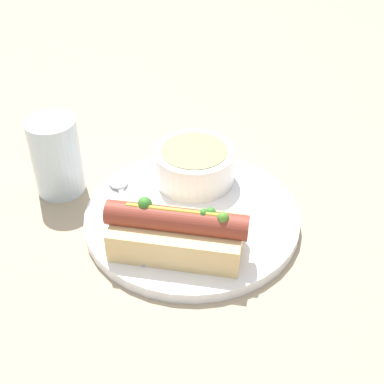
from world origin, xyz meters
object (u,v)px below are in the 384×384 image
(hot_dog, at_px, (177,233))
(soup_bowl, at_px, (194,163))
(drinking_glass, at_px, (55,157))
(spoon, at_px, (122,193))

(hot_dog, height_order, soup_bowl, hot_dog)
(hot_dog, bearing_deg, drinking_glass, 151.06)
(spoon, distance_m, drinking_glass, 0.10)
(spoon, bearing_deg, soup_bowl, -86.97)
(soup_bowl, bearing_deg, hot_dog, -77.64)
(hot_dog, relative_size, drinking_glass, 1.53)
(drinking_glass, bearing_deg, hot_dog, -18.16)
(soup_bowl, distance_m, drinking_glass, 0.18)
(spoon, bearing_deg, hot_dog, -160.89)
(hot_dog, xyz_separation_m, drinking_glass, (-0.20, 0.06, 0.01))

